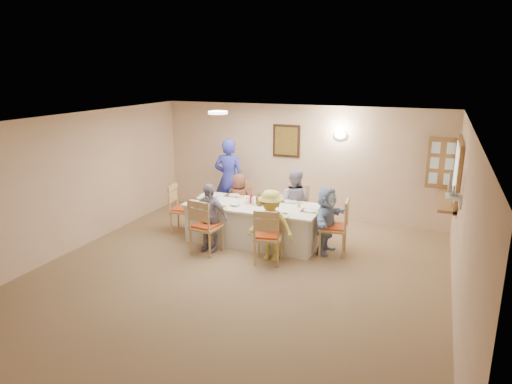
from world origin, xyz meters
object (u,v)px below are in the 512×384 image
at_px(desk_fan, 452,187).
at_px(chair_front_left, 206,225).
at_px(chair_back_left, 242,205).
at_px(chair_right_end, 333,227).
at_px(diner_back_left, 239,201).
at_px(diner_front_right, 271,226).
at_px(chair_left_end, 183,209).
at_px(condiment_ketchup, 251,198).
at_px(dining_table, 253,223).
at_px(caregiver, 229,179).
at_px(serving_hatch, 458,172).
at_px(diner_front_left, 209,217).
at_px(diner_back_right, 294,202).
at_px(diner_right_end, 326,220).
at_px(chair_back_right, 296,210).
at_px(chair_front_right, 268,235).

height_order(desk_fan, chair_front_left, desk_fan).
xyz_separation_m(chair_back_left, chair_right_end, (2.15, -0.80, 0.05)).
relative_size(diner_back_left, diner_front_right, 0.92).
xyz_separation_m(chair_left_end, condiment_ketchup, (1.49, 0.04, 0.37)).
distance_m(diner_front_right, condiment_ketchup, 1.00).
height_order(dining_table, chair_front_left, chair_front_left).
relative_size(caregiver, condiment_ketchup, 8.21).
distance_m(chair_back_left, diner_back_left, 0.17).
distance_m(serving_hatch, chair_right_end, 2.36).
height_order(chair_front_left, diner_front_left, diner_front_left).
bearing_deg(chair_back_left, dining_table, -60.87).
distance_m(chair_right_end, diner_back_right, 1.18).
height_order(chair_left_end, diner_right_end, diner_right_end).
bearing_deg(serving_hatch, chair_front_left, -158.06).
bearing_deg(diner_right_end, diner_back_left, 77.52).
xyz_separation_m(chair_back_right, chair_left_end, (-2.15, -0.80, 0.01)).
height_order(chair_left_end, diner_back_right, diner_back_right).
xyz_separation_m(serving_hatch, chair_back_right, (-2.92, -0.06, -1.01)).
xyz_separation_m(chair_left_end, chair_right_end, (3.10, 0.00, 0.02)).
height_order(desk_fan, diner_front_right, desk_fan).
distance_m(chair_right_end, condiment_ketchup, 1.65).
relative_size(diner_back_right, diner_right_end, 1.09).
xyz_separation_m(serving_hatch, chair_front_right, (-2.92, -1.66, -1.00)).
relative_size(chair_back_left, diner_right_end, 0.74).
distance_m(diner_back_left, diner_front_left, 1.36).
bearing_deg(chair_right_end, serving_hatch, 107.68).
height_order(desk_fan, chair_front_right, desk_fan).
distance_m(desk_fan, condiment_ketchup, 3.57).
bearing_deg(caregiver, chair_front_left, 93.65).
bearing_deg(diner_back_right, desk_fan, 159.75).
distance_m(diner_right_end, caregiver, 2.74).
xyz_separation_m(diner_front_left, diner_front_right, (1.20, 0.00, -0.00)).
relative_size(serving_hatch, diner_back_right, 1.10).
relative_size(diner_back_left, diner_right_end, 0.93).
bearing_deg(chair_front_right, chair_back_right, -101.34).
bearing_deg(chair_front_left, chair_right_end, -153.32).
height_order(desk_fan, condiment_ketchup, desk_fan).
relative_size(desk_fan, chair_back_left, 0.32).
xyz_separation_m(chair_back_left, diner_back_left, (0.00, -0.12, 0.12)).
distance_m(diner_back_right, diner_front_right, 1.36).
distance_m(chair_left_end, diner_front_left, 1.18).
height_order(chair_back_right, chair_left_end, chair_left_end).
xyz_separation_m(chair_front_right, caregiver, (-1.65, 1.95, 0.40)).
distance_m(diner_back_left, condiment_ketchup, 0.89).
bearing_deg(chair_back_left, desk_fan, -25.58).
bearing_deg(chair_back_left, chair_right_end, -28.14).
xyz_separation_m(chair_right_end, diner_back_left, (-2.15, 0.68, 0.07)).
relative_size(serving_hatch, chair_front_left, 1.45).
xyz_separation_m(diner_back_right, caregiver, (-1.65, 0.47, 0.22)).
height_order(serving_hatch, chair_left_end, serving_hatch).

